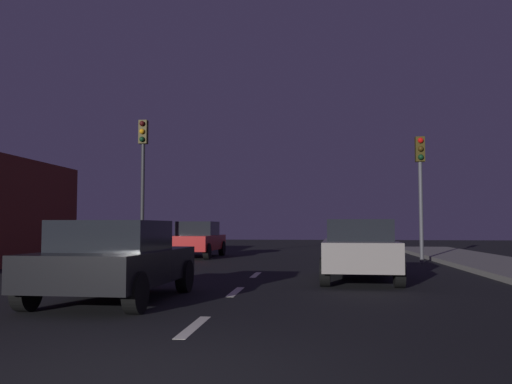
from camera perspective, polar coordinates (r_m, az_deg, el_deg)
ground_plane at (r=11.69m, az=-1.74°, el=-10.11°), size 80.00×80.00×0.00m
lane_stripe_second at (r=7.40m, az=-6.57°, el=-13.88°), size 0.16×1.60×0.01m
lane_stripe_third at (r=11.10m, az=-2.17°, el=-10.44°), size 0.16×1.60×0.01m
lane_stripe_fourth at (r=14.85m, az=-0.02°, el=-8.70°), size 0.16×1.60×0.01m
traffic_signal_left at (r=20.97m, az=-11.82°, el=3.03°), size 0.32×0.38×5.34m
traffic_signal_right at (r=20.26m, az=16.90°, el=1.85°), size 0.32×0.38×4.52m
car_stopped_ahead at (r=13.54m, az=10.78°, el=-5.94°), size 1.96×4.16×1.48m
car_adjacent_lane at (r=10.04m, az=-14.63°, el=-6.90°), size 2.10×3.91×1.42m
car_oncoming_far at (r=23.22m, az=-6.23°, el=-4.95°), size 1.91×4.13×1.51m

